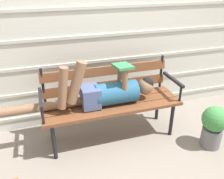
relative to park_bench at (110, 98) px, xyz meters
name	(u,v)px	position (x,y,z in m)	size (l,w,h in m)	color
ground_plane	(114,139)	(0.00, -0.13, -0.51)	(12.00, 12.00, 0.00)	gray
house_siding	(99,35)	(0.00, 0.47, 0.64)	(4.67, 0.08, 2.31)	beige
park_bench	(110,98)	(0.00, 0.00, 0.00)	(1.62, 0.50, 0.91)	brown
reclining_person	(104,92)	(-0.10, -0.07, 0.12)	(1.72, 0.26, 0.58)	#23567A
potted_plant	(214,125)	(1.05, -0.58, -0.23)	(0.29, 0.29, 0.52)	slate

